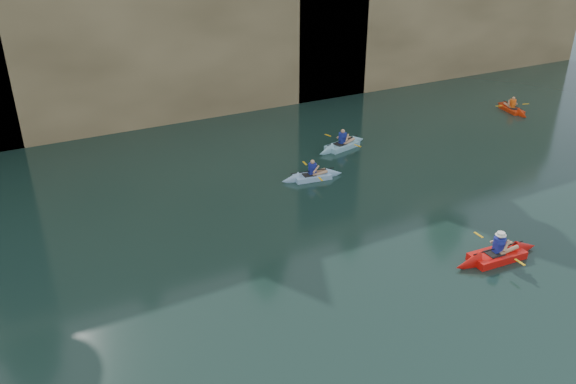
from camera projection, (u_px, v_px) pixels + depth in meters
ground at (411, 363)px, 14.48m from camera, size 160.00×160.00×0.00m
cliff_slab_center at (178, 15)px, 30.72m from camera, size 24.00×2.40×11.40m
cliff_slab_east at (450, 6)px, 39.78m from camera, size 26.00×2.40×9.84m
sea_cave_center at (79, 106)px, 29.36m from camera, size 3.50×1.00×3.20m
sea_cave_east at (309, 64)px, 35.19m from camera, size 5.00×1.00×4.50m
main_kayaker at (497, 255)px, 18.87m from camera, size 3.49×2.34×1.28m
kayaker_ltblue_near at (312, 176)px, 24.83m from camera, size 2.96×2.25×1.14m
kayaker_red_far at (512, 109)px, 33.81m from camera, size 2.16×3.11×1.11m
kayaker_ltblue_mid at (342, 145)px, 28.24m from camera, size 3.35×2.40×1.24m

